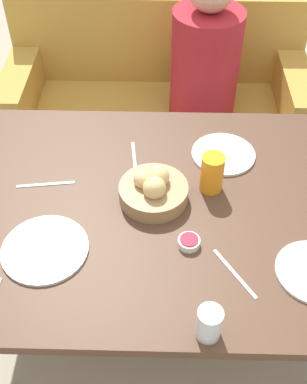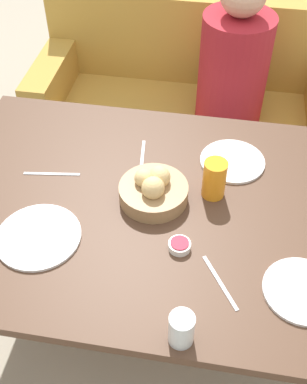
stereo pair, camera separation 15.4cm
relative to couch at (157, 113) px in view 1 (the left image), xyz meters
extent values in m
plane|color=#A89E89|center=(0.07, -1.09, -0.33)|extent=(10.00, 10.00, 0.00)
cube|color=#4C3323|center=(0.07, -1.09, 0.42)|extent=(1.53, 1.00, 0.03)
cube|color=#4C3323|center=(-0.65, -0.64, 0.04)|extent=(0.06, 0.06, 0.73)
cube|color=#B28938|center=(0.00, -0.05, -0.10)|extent=(1.50, 0.70, 0.46)
cube|color=#B28938|center=(0.00, 0.20, 0.35)|extent=(1.50, 0.20, 0.45)
cube|color=#B28938|center=(-0.68, -0.05, 0.00)|extent=(0.14, 0.70, 0.66)
cube|color=#B28938|center=(0.68, -0.05, 0.00)|extent=(0.14, 0.70, 0.66)
cube|color=#23232D|center=(0.22, -0.15, -0.10)|extent=(0.30, 0.42, 0.46)
cylinder|color=#A31E28|center=(0.22, -0.15, 0.39)|extent=(0.32, 0.32, 0.52)
cylinder|color=#99754C|center=(0.01, -1.06, 0.47)|extent=(0.22, 0.22, 0.05)
sphere|color=#DBB775|center=(0.01, -1.09, 0.52)|extent=(0.07, 0.07, 0.07)
sphere|color=#DBB775|center=(-0.03, -1.05, 0.51)|extent=(0.06, 0.06, 0.06)
sphere|color=#DBB775|center=(0.02, -1.04, 0.52)|extent=(0.07, 0.07, 0.07)
cylinder|color=white|center=(-0.31, -1.28, 0.44)|extent=(0.26, 0.26, 0.01)
cylinder|color=white|center=(0.25, -0.84, 0.44)|extent=(0.23, 0.23, 0.01)
cylinder|color=orange|center=(0.19, -1.01, 0.51)|extent=(0.08, 0.08, 0.13)
cylinder|color=silver|center=(0.16, -1.54, 0.49)|extent=(0.07, 0.07, 0.10)
cylinder|color=white|center=(0.12, -1.25, 0.45)|extent=(0.07, 0.07, 0.02)
cylinder|color=#A3192D|center=(0.12, -1.25, 0.46)|extent=(0.05, 0.05, 0.00)
cube|color=#B7B7BC|center=(0.24, -1.35, 0.44)|extent=(0.11, 0.17, 0.00)
cube|color=#B7B7BC|center=(-0.36, -1.01, 0.44)|extent=(0.19, 0.04, 0.00)
cube|color=#B7B7BC|center=(-0.07, -0.85, 0.44)|extent=(0.03, 0.15, 0.00)
camera|label=1|loc=(0.03, -2.14, 1.58)|focal=45.00mm
camera|label=2|loc=(0.19, -2.13, 1.58)|focal=45.00mm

